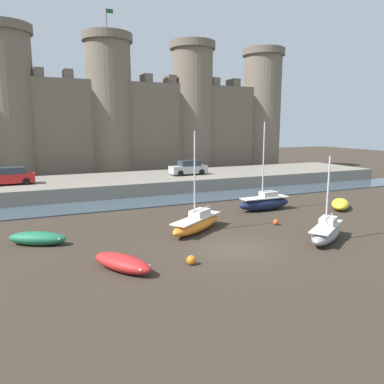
# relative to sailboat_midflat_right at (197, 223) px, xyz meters

# --- Properties ---
(ground_plane) EXTENTS (160.00, 160.00, 0.00)m
(ground_plane) POSITION_rel_sailboat_midflat_right_xyz_m (0.57, -4.22, -0.57)
(ground_plane) COLOR #382D23
(water_channel) EXTENTS (80.00, 4.50, 0.10)m
(water_channel) POSITION_rel_sailboat_midflat_right_xyz_m (0.57, 10.18, -0.52)
(water_channel) COLOR #3D4C56
(water_channel) RESTS_ON ground
(quay_road) EXTENTS (59.12, 10.00, 1.37)m
(quay_road) POSITION_rel_sailboat_midflat_right_xyz_m (0.57, 17.43, 0.12)
(quay_road) COLOR gray
(quay_road) RESTS_ON ground
(castle) EXTENTS (53.46, 6.34, 21.18)m
(castle) POSITION_rel_sailboat_midflat_right_xyz_m (0.57, 28.44, 7.60)
(castle) COLOR #706354
(castle) RESTS_ON ground
(sailboat_midflat_right) EXTENTS (5.03, 4.03, 6.46)m
(sailboat_midflat_right) POSITION_rel_sailboat_midflat_right_xyz_m (0.00, 0.00, 0.00)
(sailboat_midflat_right) COLOR orange
(sailboat_midflat_right) RESTS_ON ground
(rowboat_foreground_centre) EXTENTS (3.49, 3.39, 0.79)m
(rowboat_foreground_centre) POSITION_rel_sailboat_midflat_right_xyz_m (13.66, 1.32, -0.16)
(rowboat_foreground_centre) COLOR yellow
(rowboat_foreground_centre) RESTS_ON ground
(rowboat_foreground_left) EXTENTS (2.83, 3.62, 0.77)m
(rowboat_foreground_left) POSITION_rel_sailboat_midflat_right_xyz_m (-6.01, -4.65, -0.17)
(rowboat_foreground_left) COLOR red
(rowboat_foreground_left) RESTS_ON ground
(sailboat_foreground_right) EXTENTS (4.36, 3.47, 5.08)m
(sailboat_foreground_right) POSITION_rel_sailboat_midflat_right_xyz_m (6.16, -5.00, 0.00)
(sailboat_foreground_right) COLOR gray
(sailboat_foreground_right) RESTS_ON ground
(rowboat_midflat_centre) EXTENTS (3.51, 2.61, 0.78)m
(rowboat_midflat_centre) POSITION_rel_sailboat_midflat_right_xyz_m (-9.56, 1.18, -0.16)
(rowboat_midflat_centre) COLOR #1E6B47
(rowboat_midflat_centre) RESTS_ON ground
(sailboat_midflat_left) EXTENTS (4.68, 1.34, 7.07)m
(sailboat_midflat_left) POSITION_rel_sailboat_midflat_right_xyz_m (7.60, 3.37, 0.08)
(sailboat_midflat_left) COLOR #141E3D
(sailboat_midflat_left) RESTS_ON ground
(mooring_buoy_near_shore) EXTENTS (0.48, 0.48, 0.48)m
(mooring_buoy_near_shore) POSITION_rel_sailboat_midflat_right_xyz_m (-2.73, -5.28, -0.33)
(mooring_buoy_near_shore) COLOR orange
(mooring_buoy_near_shore) RESTS_ON ground
(mooring_buoy_off_centre) EXTENTS (0.40, 0.40, 0.40)m
(mooring_buoy_off_centre) POSITION_rel_sailboat_midflat_right_xyz_m (5.64, -0.80, -0.37)
(mooring_buoy_off_centre) COLOR #E04C1E
(mooring_buoy_off_centre) RESTS_ON ground
(car_quay_east) EXTENTS (4.12, 1.91, 1.62)m
(car_quay_east) POSITION_rel_sailboat_midflat_right_xyz_m (6.64, 16.72, 1.58)
(car_quay_east) COLOR #B2B5B7
(car_quay_east) RESTS_ON quay_road
(car_quay_centre_east) EXTENTS (4.12, 1.91, 1.62)m
(car_quay_centre_east) POSITION_rel_sailboat_midflat_right_xyz_m (-11.21, 16.90, 1.58)
(car_quay_centre_east) COLOR red
(car_quay_centre_east) RESTS_ON quay_road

